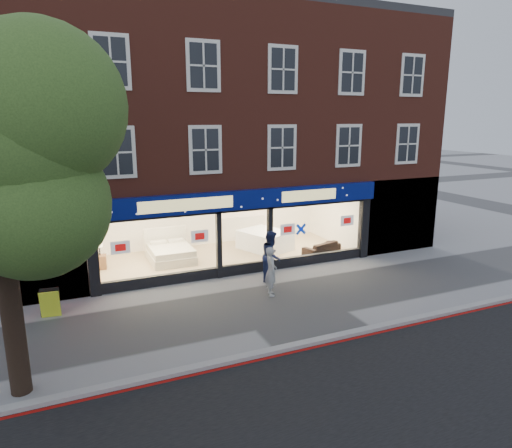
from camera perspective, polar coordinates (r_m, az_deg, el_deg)
ground at (r=15.22m, az=3.06°, el=-9.68°), size 120.00×120.00×0.00m
kerb_line at (r=12.79m, az=9.51°, el=-14.50°), size 60.00×0.10×0.01m
kerb_stone at (r=12.92m, az=9.02°, el=-13.93°), size 60.00×0.25×0.12m
showroom_floor at (r=19.74m, az=-3.80°, el=-4.10°), size 11.00×4.50×0.10m
building at (r=20.46m, az=-5.81°, el=15.26°), size 19.00×8.26×10.30m
display_bed at (r=19.29m, az=-10.67°, el=-3.52°), size 1.80×2.15×1.21m
bedside_table at (r=18.96m, az=-18.87°, el=-4.52°), size 0.51×0.51×0.55m
mattress_stack at (r=20.55m, az=1.11°, el=-2.02°), size 2.32×2.58×0.84m
sofa at (r=20.16m, az=8.18°, el=-2.92°), size 1.91×1.17×0.52m
a_board at (r=15.30m, az=-24.35°, el=-9.01°), size 0.61×0.43×0.87m
pedestrian_grey at (r=15.49m, az=1.88°, el=-5.91°), size 0.53×0.69×1.69m
pedestrian_blue at (r=16.82m, az=1.97°, el=-3.99°), size 1.13×1.16×1.89m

